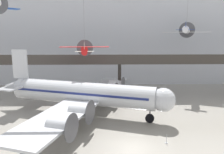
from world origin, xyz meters
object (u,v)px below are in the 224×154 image
airliner_silver_main (81,93)px  suspended_plane_red_highwing (85,50)px  suspended_plane_white_twin (186,30)px  stanchion_barrier (166,140)px

airliner_silver_main → suspended_plane_red_highwing: size_ratio=2.57×
suspended_plane_white_twin → airliner_silver_main: bearing=144.5°
stanchion_barrier → suspended_plane_red_highwing: bearing=124.3°
suspended_plane_white_twin → stanchion_barrier: size_ratio=9.03×
airliner_silver_main → stanchion_barrier: size_ratio=30.69×
suspended_plane_white_twin → stanchion_barrier: suspended_plane_white_twin is taller
suspended_plane_red_highwing → suspended_plane_white_twin: suspended_plane_white_twin is taller
suspended_plane_red_highwing → suspended_plane_white_twin: size_ratio=1.32×
airliner_silver_main → stanchion_barrier: bearing=-22.7°
suspended_plane_white_twin → stanchion_barrier: 28.51m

